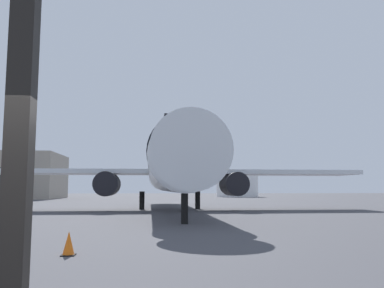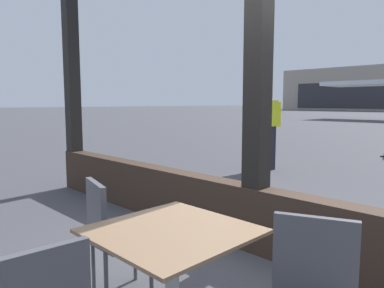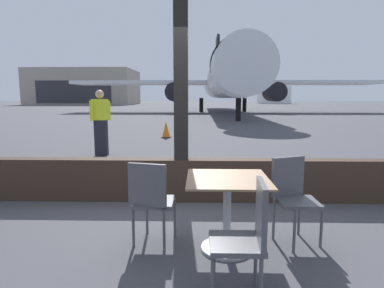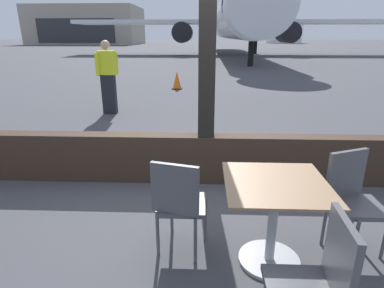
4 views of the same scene
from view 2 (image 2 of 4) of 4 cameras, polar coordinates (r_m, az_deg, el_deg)
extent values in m
cube|color=#38281E|center=(3.68, 9.95, -11.50)|extent=(7.66, 0.24, 0.63)
cube|color=black|center=(6.43, -18.45, 9.56)|extent=(0.20, 0.20, 3.65)
cube|color=black|center=(3.52, 10.44, 12.52)|extent=(0.20, 0.20, 3.65)
cube|color=#8C6B4C|center=(2.07, -3.23, -13.59)|extent=(0.81, 0.81, 0.02)
cube|color=#4C4C51|center=(2.83, -11.14, -14.47)|extent=(0.40, 0.40, 0.04)
cube|color=#4C4C51|center=(2.70, -14.93, -10.30)|extent=(0.40, 0.14, 0.43)
cylinder|color=#4C4C51|center=(3.11, -9.01, -16.80)|extent=(0.03, 0.03, 0.44)
cylinder|color=#4C4C51|center=(2.83, -6.40, -19.29)|extent=(0.03, 0.03, 0.44)
cylinder|color=#4C4C51|center=(3.02, -15.34, -17.71)|extent=(0.03, 0.03, 0.44)
cylinder|color=#4C4C51|center=(2.72, -13.42, -20.48)|extent=(0.03, 0.03, 0.44)
cube|color=#4C4C51|center=(1.95, 18.81, -16.90)|extent=(0.38, 0.19, 0.43)
cube|color=black|center=(8.01, 11.76, -0.57)|extent=(0.32, 0.20, 0.95)
cube|color=yellow|center=(7.95, 11.88, 4.80)|extent=(0.40, 0.22, 0.55)
sphere|color=tan|center=(7.95, 11.95, 7.72)|extent=(0.22, 0.22, 0.22)
cylinder|color=yellow|center=(7.93, 10.15, 4.66)|extent=(0.09, 0.09, 0.52)
cylinder|color=yellow|center=(7.98, 13.60, 4.59)|extent=(0.09, 0.09, 0.52)
cube|color=#9E9384|center=(79.51, 24.28, 7.82)|extent=(23.12, 14.94, 7.96)
cube|color=#2D2D33|center=(72.52, 22.08, 7.15)|extent=(16.18, 0.10, 4.78)
camera|label=1|loc=(1.11, -76.30, 16.99)|focal=37.41mm
camera|label=3|loc=(2.51, -91.27, 1.77)|focal=30.02mm
camera|label=4|loc=(2.28, -71.71, 11.87)|focal=29.49mm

